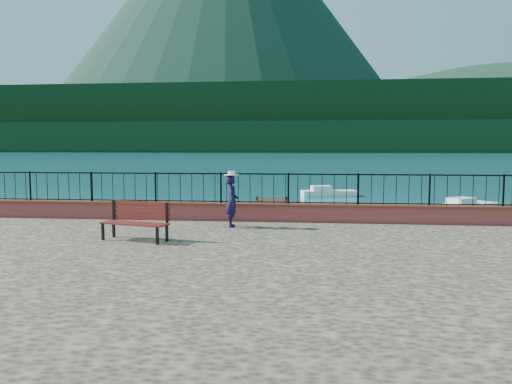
% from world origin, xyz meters
% --- Properties ---
extents(ground, '(2000.00, 2000.00, 0.00)m').
position_xyz_m(ground, '(0.00, 0.00, 0.00)').
color(ground, '#19596B').
rests_on(ground, ground).
extents(promenade, '(30.00, 20.00, 1.20)m').
position_xyz_m(promenade, '(0.00, -6.00, 0.60)').
color(promenade, '#332821').
rests_on(promenade, ground).
extents(parapet, '(28.00, 0.46, 0.58)m').
position_xyz_m(parapet, '(0.00, 3.70, 1.49)').
color(parapet, '#AB413D').
rests_on(parapet, promenade).
extents(railing, '(27.00, 0.05, 0.95)m').
position_xyz_m(railing, '(0.00, 3.70, 2.25)').
color(railing, black).
rests_on(railing, parapet).
extents(dock, '(2.00, 16.00, 0.30)m').
position_xyz_m(dock, '(-2.00, 12.00, 0.15)').
color(dock, '#2D231C').
rests_on(dock, ground).
extents(far_forest, '(900.00, 60.00, 18.00)m').
position_xyz_m(far_forest, '(0.00, 300.00, 9.00)').
color(far_forest, black).
rests_on(far_forest, ground).
extents(foothills, '(900.00, 120.00, 44.00)m').
position_xyz_m(foothills, '(0.00, 360.00, 22.00)').
color(foothills, black).
rests_on(foothills, ground).
extents(volcano, '(560.00, 560.00, 380.00)m').
position_xyz_m(volcano, '(-120.00, 700.00, 190.00)').
color(volcano, '#142D23').
rests_on(volcano, ground).
extents(park_bench, '(1.88, 1.03, 1.00)m').
position_xyz_m(park_bench, '(-4.05, -0.03, 1.50)').
color(park_bench, black).
rests_on(park_bench, promenade).
extents(person, '(0.44, 0.61, 1.56)m').
position_xyz_m(person, '(-1.93, 2.39, 1.98)').
color(person, '#161133').
rests_on(person, promenade).
extents(hat, '(0.44, 0.44, 0.12)m').
position_xyz_m(hat, '(-1.93, 2.39, 2.82)').
color(hat, white).
rests_on(hat, person).
extents(boat_0, '(3.61, 2.66, 0.80)m').
position_xyz_m(boat_0, '(-6.27, 12.05, 0.40)').
color(boat_0, silver).
rests_on(boat_0, ground).
extents(boat_1, '(4.32, 2.80, 0.80)m').
position_xyz_m(boat_1, '(6.35, 8.67, 0.40)').
color(boat_1, silver).
rests_on(boat_1, ground).
extents(boat_2, '(3.88, 3.35, 0.80)m').
position_xyz_m(boat_2, '(9.19, 16.71, 0.40)').
color(boat_2, silver).
rests_on(boat_2, ground).
extents(boat_4, '(4.14, 2.14, 0.80)m').
position_xyz_m(boat_4, '(1.71, 24.08, 0.40)').
color(boat_4, white).
rests_on(boat_4, ground).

